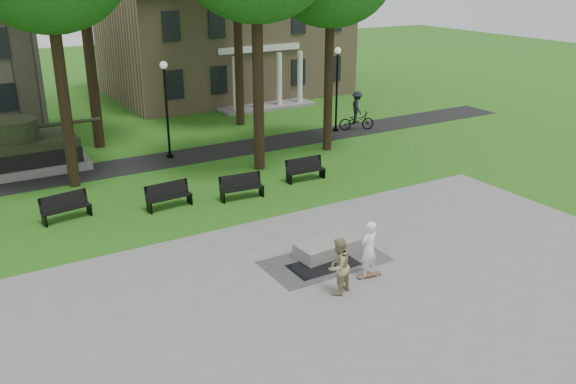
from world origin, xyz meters
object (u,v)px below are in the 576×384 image
(cyclist, at_px, (357,114))
(concrete_block, at_px, (328,248))
(friend_watching, at_px, (338,266))
(park_bench_0, at_px, (66,206))
(skateboarder, at_px, (369,249))

(cyclist, bearing_deg, concrete_block, 160.03)
(concrete_block, height_order, friend_watching, friend_watching)
(cyclist, distance_m, park_bench_0, 18.03)
(friend_watching, bearing_deg, concrete_block, -138.67)
(cyclist, height_order, park_bench_0, cyclist)
(concrete_block, relative_size, friend_watching, 1.28)
(friend_watching, bearing_deg, park_bench_0, -80.68)
(skateboarder, height_order, friend_watching, skateboarder)
(skateboarder, relative_size, cyclist, 0.80)
(skateboarder, relative_size, friend_watching, 1.04)
(concrete_block, height_order, skateboarder, skateboarder)
(friend_watching, bearing_deg, skateboarder, 175.58)
(friend_watching, xyz_separation_m, park_bench_0, (-5.56, 9.72, -0.36))
(skateboarder, height_order, park_bench_0, skateboarder)
(concrete_block, height_order, park_bench_0, park_bench_0)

